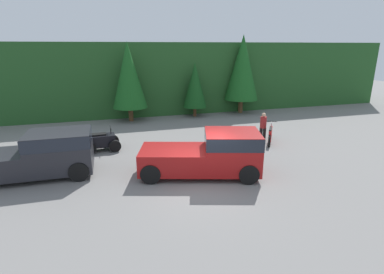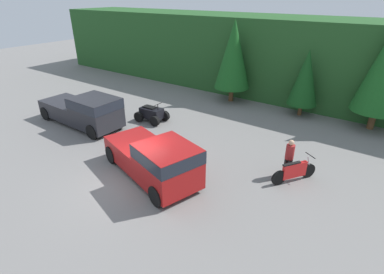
# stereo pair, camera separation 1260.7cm
# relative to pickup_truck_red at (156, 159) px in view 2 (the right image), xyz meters

# --- Properties ---
(ground_plane) EXTENTS (80.00, 80.00, 0.00)m
(ground_plane) POSITION_rel_pickup_truck_red_xyz_m (-0.62, -0.92, -1.03)
(ground_plane) COLOR slate
(hillside_backdrop) EXTENTS (44.00, 6.00, 5.80)m
(hillside_backdrop) POSITION_rel_pickup_truck_red_xyz_m (-0.62, 15.08, 1.86)
(hillside_backdrop) COLOR #235123
(hillside_backdrop) RESTS_ON ground_plane
(tree_left) EXTENTS (2.57, 2.57, 5.85)m
(tree_left) POSITION_rel_pickup_truck_red_xyz_m (-2.49, 11.15, 2.40)
(tree_left) COLOR brown
(tree_left) RESTS_ON ground_plane
(tree_mid_left) EXTENTS (1.89, 1.89, 4.31)m
(tree_mid_left) POSITION_rel_pickup_truck_red_xyz_m (2.65, 11.30, 1.50)
(tree_mid_left) COLOR brown
(tree_mid_left) RESTS_ON ground_plane
(pickup_truck_red) EXTENTS (5.56, 3.48, 1.97)m
(pickup_truck_red) POSITION_rel_pickup_truck_red_xyz_m (0.00, 0.00, 0.00)
(pickup_truck_red) COLOR maroon
(pickup_truck_red) RESTS_ON ground_plane
(pickup_truck_second) EXTENTS (5.88, 2.23, 1.97)m
(pickup_truck_second) POSITION_rel_pickup_truck_red_xyz_m (-7.37, 1.90, 0.00)
(pickup_truck_second) COLOR #232328
(pickup_truck_second) RESTS_ON ground_plane
(dirt_bike) EXTENTS (1.31, 1.92, 1.15)m
(dirt_bike) POSITION_rel_pickup_truck_red_xyz_m (4.91, 3.33, -0.56)
(dirt_bike) COLOR black
(dirt_bike) RESTS_ON ground_plane
(quad_atv) EXTENTS (2.00, 1.34, 1.24)m
(quad_atv) POSITION_rel_pickup_truck_red_xyz_m (-4.66, 4.75, -0.54)
(quad_atv) COLOR black
(quad_atv) RESTS_ON ground_plane
(rider_person) EXTENTS (0.47, 0.47, 1.78)m
(rider_person) POSITION_rel_pickup_truck_red_xyz_m (4.53, 3.58, -0.07)
(rider_person) COLOR black
(rider_person) RESTS_ON ground_plane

